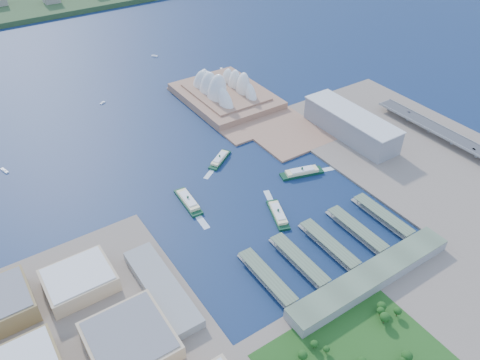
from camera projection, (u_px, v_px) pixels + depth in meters
ground at (277, 215)px, 555.81m from camera, size 3000.00×3000.00×0.00m
south_land at (420, 344)px, 416.03m from camera, size 720.00×180.00×3.00m
east_land at (442, 169)px, 627.65m from camera, size 240.00×500.00×3.00m
peninsula at (233, 103)px, 774.24m from camera, size 135.00×220.00×3.00m
far_shore at (46, 2)px, 1200.25m from camera, size 2200.00×260.00×12.00m
opera_house at (225, 82)px, 767.85m from camera, size 134.00×180.00×58.00m
toaster_building at (351, 125)px, 682.25m from camera, size 45.00×155.00×35.00m
expressway at (477, 154)px, 642.99m from camera, size 26.00×340.00×11.85m
west_buildings at (90, 357)px, 389.29m from camera, size 200.00×280.00×27.00m
ferry_wharves at (329, 245)px, 509.57m from camera, size 184.00×90.00×9.30m
terminal_building at (371, 277)px, 467.69m from camera, size 200.00×28.00×12.00m
park at (357, 355)px, 397.04m from camera, size 150.00×110.00×16.00m
ferry_a at (188, 200)px, 569.57m from camera, size 18.33×57.48×10.71m
ferry_b at (220, 158)px, 642.02m from camera, size 47.21×36.91×9.15m
ferry_c at (278, 213)px, 551.09m from camera, size 31.03×55.06×10.14m
ferry_d at (302, 171)px, 616.48m from camera, size 59.97×30.26×11.00m
boat_a at (4, 170)px, 624.49m from camera, size 7.95×15.65×2.93m
boat_b at (103, 103)px, 776.33m from camera, size 10.11×7.48×2.61m
boat_c at (221, 69)px, 881.64m from camera, size 10.54×13.38×3.01m
boat_e at (154, 56)px, 932.34m from camera, size 10.75×12.40×3.08m
car_b at (474, 149)px, 640.18m from camera, size 1.51×4.32×1.42m
car_c at (409, 112)px, 722.22m from camera, size 1.83×4.50×1.31m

